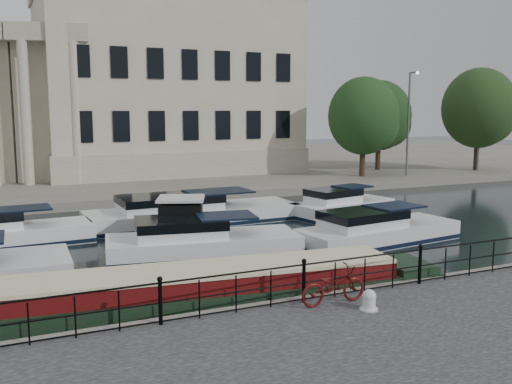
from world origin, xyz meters
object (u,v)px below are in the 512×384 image
Objects in this scene: bicycle at (333,285)px; narrowboat at (174,298)px; mooring_bollard at (369,300)px; harbour_hut at (181,224)px.

bicycle is 0.12× the size of narrowboat.
mooring_bollard is at bearing -142.28° from bicycle.
bicycle is 4.62m from narrowboat.
narrowboat is at bearing -87.28° from harbour_hut.
mooring_bollard is at bearing -59.63° from harbour_hut.
narrowboat is 7.92m from harbour_hut.
bicycle is 1.02m from mooring_bollard.
bicycle is at bearing -62.37° from harbour_hut.
harbour_hut is (-1.74, 11.00, 0.14)m from mooring_bollard.
mooring_bollard is 5.54m from narrowboat.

